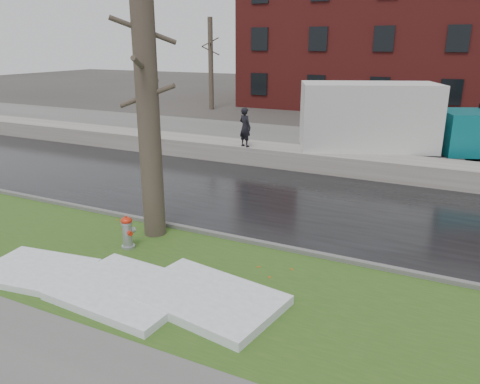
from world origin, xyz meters
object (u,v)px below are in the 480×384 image
at_px(tree, 147,99).
at_px(box_truck, 394,123).
at_px(worker, 245,127).
at_px(fire_hydrant, 127,231).

relative_size(tree, box_truck, 0.71).
height_order(tree, worker, tree).
bearing_deg(box_truck, tree, -135.73).
distance_m(tree, worker, 7.97).
xyz_separation_m(tree, worker, (-1.12, 7.65, -1.96)).
xyz_separation_m(fire_hydrant, box_truck, (4.31, 11.03, 1.26)).
distance_m(tree, box_truck, 11.02).
height_order(fire_hydrant, worker, worker).
height_order(fire_hydrant, tree, tree).
distance_m(fire_hydrant, tree, 3.18).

